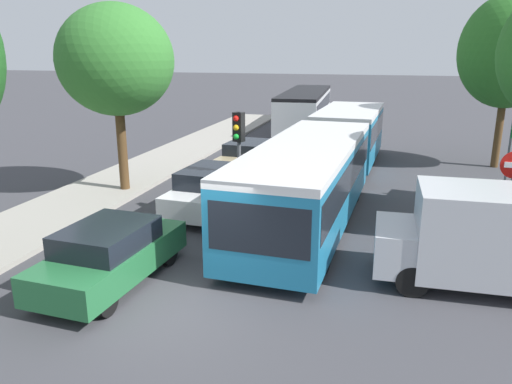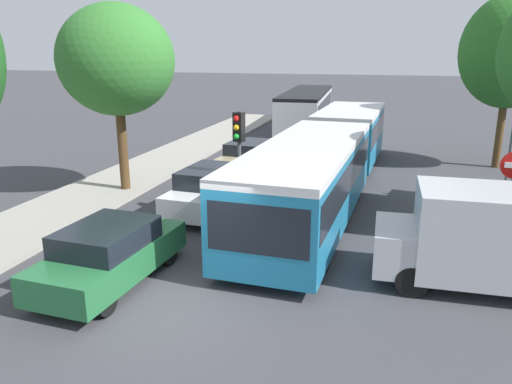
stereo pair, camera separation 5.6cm
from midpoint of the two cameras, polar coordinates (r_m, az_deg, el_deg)
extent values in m
plane|color=#3D3D42|center=(10.91, -8.03, -13.01)|extent=(200.00, 200.00, 0.00)
cube|color=#9E998E|center=(24.38, -10.46, 3.49)|extent=(3.20, 35.36, 0.14)
cube|color=teal|center=(15.13, 5.94, 0.87)|extent=(3.04, 9.80, 2.09)
cube|color=black|center=(15.04, 5.98, 2.25)|extent=(3.04, 9.42, 0.92)
cube|color=silver|center=(14.87, 6.06, 5.14)|extent=(3.04, 9.80, 0.20)
cube|color=teal|center=(23.99, 10.69, 6.33)|extent=(2.90, 6.74, 2.09)
cube|color=black|center=(23.93, 10.73, 7.22)|extent=(2.91, 6.48, 0.92)
cube|color=silver|center=(23.83, 10.83, 9.05)|extent=(2.90, 6.74, 0.20)
cylinder|color=black|center=(20.27, 9.21, 4.64)|extent=(1.97, 1.11, 1.92)
cube|color=black|center=(10.62, 0.38, -4.30)|extent=(2.29, 0.21, 1.12)
cylinder|color=black|center=(12.31, 7.70, -6.84)|extent=(0.35, 1.03, 1.02)
cylinder|color=black|center=(12.84, -1.97, -5.71)|extent=(0.35, 1.03, 1.02)
cylinder|color=black|center=(18.14, 11.35, 0.53)|extent=(0.35, 1.03, 1.02)
cylinder|color=black|center=(18.50, 4.63, 1.10)|extent=(0.35, 1.03, 1.02)
cylinder|color=black|center=(24.03, 13.17, 4.22)|extent=(0.35, 1.03, 1.02)
cylinder|color=black|center=(24.30, 8.03, 4.62)|extent=(0.35, 1.03, 1.02)
cube|color=silver|center=(34.78, 5.80, 9.43)|extent=(3.25, 11.78, 2.03)
cube|color=black|center=(34.74, 5.82, 10.02)|extent=(3.23, 11.20, 0.85)
cube|color=black|center=(34.67, 5.85, 11.26)|extent=(3.25, 11.78, 0.20)
cylinder|color=black|center=(38.79, 4.82, 8.97)|extent=(0.36, 1.03, 1.01)
cylinder|color=black|center=(38.57, 8.06, 8.83)|extent=(0.36, 1.03, 1.01)
cylinder|color=black|center=(31.60, 3.04, 7.38)|extent=(0.36, 1.03, 1.01)
cylinder|color=black|center=(31.33, 7.00, 7.21)|extent=(0.36, 1.03, 1.01)
cube|color=#236638|center=(12.10, -16.10, -7.35)|extent=(2.01, 4.25, 0.67)
cube|color=black|center=(11.81, -16.60, -4.88)|extent=(1.75, 2.27, 0.51)
cylinder|color=black|center=(13.60, -15.40, -5.91)|extent=(0.26, 0.64, 0.63)
cylinder|color=black|center=(12.86, -9.91, -6.85)|extent=(0.26, 0.64, 0.63)
cylinder|color=black|center=(11.72, -22.76, -10.30)|extent=(0.26, 0.64, 0.63)
cylinder|color=black|center=(10.85, -16.77, -11.85)|extent=(0.26, 0.64, 0.63)
cube|color=white|center=(16.70, -4.80, -0.16)|extent=(2.11, 4.46, 0.70)
cube|color=black|center=(16.44, -4.99, 1.83)|extent=(1.83, 2.38, 0.54)
cylinder|color=black|center=(18.30, -5.25, 0.34)|extent=(0.27, 0.68, 0.66)
cylinder|color=black|center=(17.74, -0.68, -0.10)|extent=(0.27, 0.68, 0.66)
cylinder|color=black|center=(15.92, -9.34, -2.23)|extent=(0.27, 0.68, 0.66)
cylinder|color=black|center=(15.27, -4.21, -2.85)|extent=(0.27, 0.68, 0.66)
cube|color=tan|center=(22.04, -0.73, 3.75)|extent=(1.93, 4.09, 0.65)
cube|color=black|center=(21.84, -0.82, 5.16)|extent=(1.68, 2.18, 0.49)
cylinder|color=black|center=(23.51, -1.31, 3.87)|extent=(0.25, 0.62, 0.61)
cylinder|color=black|center=(23.06, 2.01, 3.62)|extent=(0.25, 0.62, 0.61)
cylinder|color=black|center=(21.19, -3.71, 2.48)|extent=(0.25, 0.62, 0.61)
cylinder|color=black|center=(20.70, -0.08, 2.18)|extent=(0.25, 0.62, 0.61)
cube|color=#B7BABF|center=(12.20, 15.61, -5.86)|extent=(0.95, 1.92, 1.00)
cylinder|color=black|center=(11.64, 17.49, -9.69)|extent=(0.73, 0.26, 0.72)
cylinder|color=black|center=(13.18, 17.14, -6.57)|extent=(0.73, 0.26, 0.72)
cylinder|color=#56595E|center=(15.72, -1.82, 2.93)|extent=(0.12, 0.12, 3.40)
cube|color=black|center=(15.48, -1.86, 7.44)|extent=(0.38, 0.32, 0.90)
sphere|color=red|center=(15.32, -2.19, 8.40)|extent=(0.18, 0.18, 0.18)
sphere|color=#EAAD14|center=(15.36, -2.18, 7.36)|extent=(0.18, 0.18, 0.18)
sphere|color=green|center=(15.41, -2.16, 6.33)|extent=(0.18, 0.18, 0.18)
cylinder|color=#56595E|center=(14.38, 26.96, -2.19)|extent=(0.08, 0.08, 2.40)
cylinder|color=#56595E|center=(18.97, 27.07, 3.76)|extent=(0.10, 0.10, 3.60)
cylinder|color=#51381E|center=(19.32, -14.89, 4.88)|extent=(0.35, 0.35, 3.41)
ellipsoid|color=#33752D|center=(18.99, -15.60, 14.33)|extent=(4.14, 4.14, 3.93)
ellipsoid|color=#3D7F38|center=(18.97, -15.42, 12.55)|extent=(2.48, 2.48, 2.16)
cylinder|color=#51381E|center=(25.31, 26.15, 6.23)|extent=(0.33, 0.33, 3.32)
ellipsoid|color=#286623|center=(25.05, 27.16, 14.13)|extent=(4.29, 4.29, 4.92)
camera|label=1|loc=(0.03, -89.89, 0.03)|focal=35.00mm
camera|label=2|loc=(0.03, 90.11, -0.03)|focal=35.00mm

